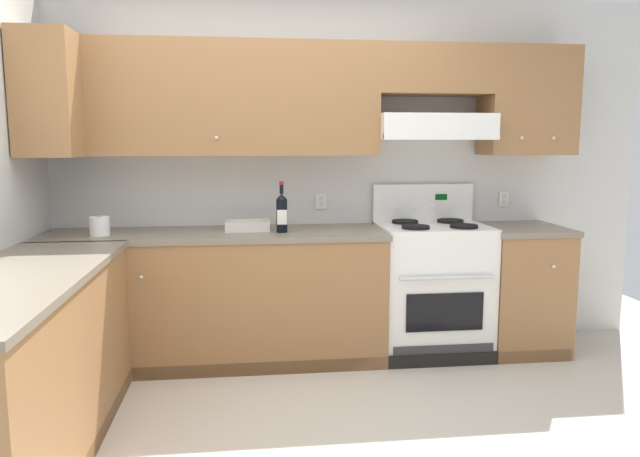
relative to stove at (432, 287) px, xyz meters
The scene contains 8 objects.
ground_plane 1.74m from the stove, 131.69° to the right, with size 7.04×7.04×0.00m, color beige.
wall_back 1.26m from the stove, 159.20° to the left, with size 4.68×0.57×2.55m.
counter_back_run 1.09m from the stove, behind, with size 3.60×0.65×0.91m.
counter_left_run 2.67m from the stove, 151.92° to the right, with size 0.63×1.91×0.91m.
stove is the anchor object (origin of this frame).
wine_bottle 1.22m from the stove, behind, with size 0.07×0.08×0.34m.
bowl 1.38m from the stove, behind, with size 0.30×0.22×0.07m.
paper_towel_roll 2.31m from the stove, behind, with size 0.13×0.13×0.12m.
Camera 1 is at (-0.18, -2.82, 1.51)m, focal length 33.70 mm.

